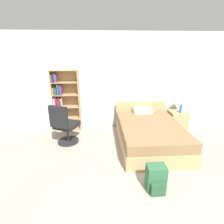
% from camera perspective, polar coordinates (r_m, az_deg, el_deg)
% --- Properties ---
extents(wall_back, '(9.00, 0.06, 2.60)m').
position_cam_1_polar(wall_back, '(4.94, 3.83, 9.79)').
color(wall_back, silver).
rests_on(wall_back, ground_plane).
extents(bookshelf, '(0.71, 0.26, 1.66)m').
position_cam_1_polar(bookshelf, '(4.93, -15.54, 2.76)').
color(bookshelf, tan).
rests_on(bookshelf, ground_plane).
extents(bed, '(1.39, 2.06, 0.78)m').
position_cam_1_polar(bed, '(4.29, 11.89, -6.53)').
color(bed, tan).
rests_on(bed, ground_plane).
extents(office_chair, '(0.64, 0.70, 1.00)m').
position_cam_1_polar(office_chair, '(4.22, -15.23, -4.43)').
color(office_chair, '#232326').
rests_on(office_chair, ground_plane).
extents(nightstand, '(0.48, 0.48, 0.51)m').
position_cam_1_polar(nightstand, '(5.31, 20.54, -2.42)').
color(nightstand, tan).
rests_on(nightstand, ground_plane).
extents(table_lamp, '(0.24, 0.24, 0.57)m').
position_cam_1_polar(table_lamp, '(5.11, 22.16, 4.90)').
color(table_lamp, '#B2B2B7').
rests_on(table_lamp, nightstand).
extents(water_bottle, '(0.08, 0.08, 0.22)m').
position_cam_1_polar(water_bottle, '(5.10, 21.54, 0.87)').
color(water_bottle, teal).
rests_on(water_bottle, nightstand).
extents(backpack_green, '(0.30, 0.30, 0.43)m').
position_cam_1_polar(backpack_green, '(3.03, 14.19, -20.35)').
color(backpack_green, '#2D603D').
rests_on(backpack_green, ground_plane).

